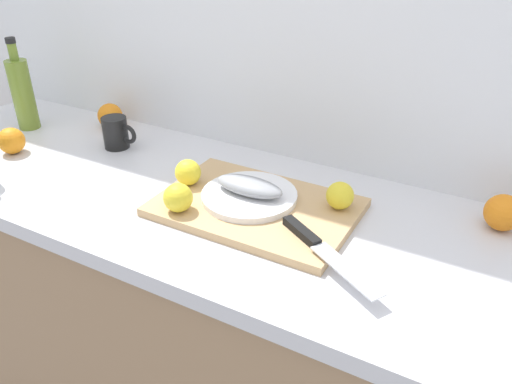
# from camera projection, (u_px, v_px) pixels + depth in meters

# --- Properties ---
(back_wall) EXTENTS (3.20, 0.05, 2.50)m
(back_wall) POSITION_uv_depth(u_px,v_px,m) (280.00, 24.00, 1.30)
(back_wall) COLOR white
(back_wall) RESTS_ON ground_plane
(kitchen_counter) EXTENTS (2.00, 0.60, 0.90)m
(kitchen_counter) POSITION_uv_depth(u_px,v_px,m) (221.00, 338.00, 1.44)
(kitchen_counter) COLOR #9E7A56
(kitchen_counter) RESTS_ON ground_plane
(cutting_board) EXTENTS (0.45, 0.30, 0.02)m
(cutting_board) POSITION_uv_depth(u_px,v_px,m) (256.00, 207.00, 1.18)
(cutting_board) COLOR tan
(cutting_board) RESTS_ON kitchen_counter
(white_plate) EXTENTS (0.22, 0.22, 0.01)m
(white_plate) POSITION_uv_depth(u_px,v_px,m) (249.00, 196.00, 1.19)
(white_plate) COLOR white
(white_plate) RESTS_ON cutting_board
(fish_fillet) EXTENTS (0.17, 0.07, 0.04)m
(fish_fillet) POSITION_uv_depth(u_px,v_px,m) (249.00, 186.00, 1.17)
(fish_fillet) COLOR gray
(fish_fillet) RESTS_ON white_plate
(chef_knife) EXTENTS (0.26, 0.17, 0.02)m
(chef_knife) POSITION_uv_depth(u_px,v_px,m) (317.00, 245.00, 1.02)
(chef_knife) COLOR silver
(chef_knife) RESTS_ON cutting_board
(lemon_0) EXTENTS (0.06, 0.06, 0.06)m
(lemon_0) POSITION_uv_depth(u_px,v_px,m) (188.00, 172.00, 1.24)
(lemon_0) COLOR yellow
(lemon_0) RESTS_ON cutting_board
(lemon_1) EXTENTS (0.06, 0.06, 0.06)m
(lemon_1) POSITION_uv_depth(u_px,v_px,m) (340.00, 196.00, 1.14)
(lemon_1) COLOR yellow
(lemon_1) RESTS_ON cutting_board
(lemon_2) EXTENTS (0.07, 0.07, 0.07)m
(lemon_2) POSITION_uv_depth(u_px,v_px,m) (178.00, 198.00, 1.13)
(lemon_2) COLOR yellow
(lemon_2) RESTS_ON cutting_board
(olive_oil_bottle) EXTENTS (0.06, 0.06, 0.28)m
(olive_oil_bottle) POSITION_uv_depth(u_px,v_px,m) (22.00, 93.00, 1.56)
(olive_oil_bottle) COLOR olive
(olive_oil_bottle) RESTS_ON kitchen_counter
(coffee_mug_0) EXTENTS (0.11, 0.07, 0.09)m
(coffee_mug_0) POSITION_uv_depth(u_px,v_px,m) (116.00, 133.00, 1.46)
(coffee_mug_0) COLOR black
(coffee_mug_0) RESTS_ON kitchen_counter
(orange_0) EXTENTS (0.08, 0.08, 0.08)m
(orange_0) POSITION_uv_depth(u_px,v_px,m) (503.00, 213.00, 1.10)
(orange_0) COLOR orange
(orange_0) RESTS_ON kitchen_counter
(orange_1) EXTENTS (0.08, 0.08, 0.08)m
(orange_1) POSITION_uv_depth(u_px,v_px,m) (110.00, 116.00, 1.60)
(orange_1) COLOR orange
(orange_1) RESTS_ON kitchen_counter
(orange_2) EXTENTS (0.07, 0.07, 0.07)m
(orange_2) POSITION_uv_depth(u_px,v_px,m) (11.00, 141.00, 1.44)
(orange_2) COLOR orange
(orange_2) RESTS_ON kitchen_counter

